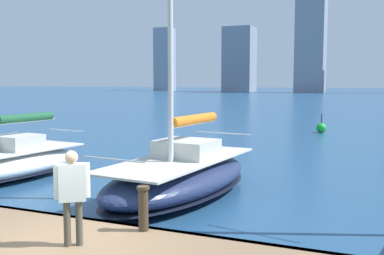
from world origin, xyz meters
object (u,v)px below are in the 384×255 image
object	(u,v)px
person_white_shirt	(72,189)
mooring_post	(143,208)
channel_buoy	(321,128)
sailboat_orange	(180,175)
sailboat_forest	(10,161)

from	to	relation	value
person_white_shirt	mooring_post	xyz separation A→B (m)	(-0.78, -1.23, -0.58)
person_white_shirt	channel_buoy	size ratio (longest dim) A/B	1.25
person_white_shirt	channel_buoy	distance (m)	26.31
person_white_shirt	sailboat_orange	bearing A→B (deg)	-84.05
person_white_shirt	mooring_post	distance (m)	1.56
sailboat_forest	sailboat_orange	bearing A→B (deg)	-179.32
sailboat_orange	mooring_post	size ratio (longest dim) A/B	11.91
channel_buoy	sailboat_orange	bearing A→B (deg)	84.58
sailboat_forest	person_white_shirt	size ratio (longest dim) A/B	6.57
channel_buoy	mooring_post	bearing A→B (deg)	88.89
sailboat_forest	mooring_post	world-z (taller)	sailboat_forest
sailboat_orange	mooring_post	world-z (taller)	sailboat_orange
sailboat_orange	channel_buoy	bearing A→B (deg)	-95.42
sailboat_orange	channel_buoy	xyz separation A→B (m)	(-1.90, -20.08, -0.33)
mooring_post	person_white_shirt	bearing A→B (deg)	57.62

